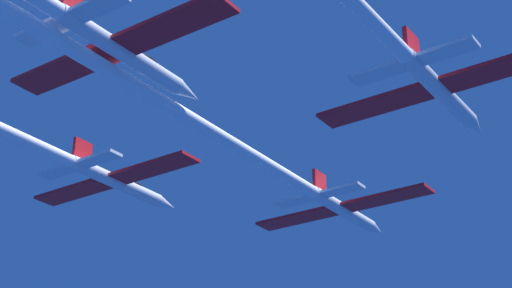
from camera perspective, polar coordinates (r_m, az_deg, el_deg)
The scene contains 1 object.
jet_lead at distance 57.36m, azimuth -1.61°, elevation -0.05°, with size 16.59×55.67×2.75m.
Camera 1 is at (30.07, -57.40, -25.03)m, focal length 55.62 mm.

